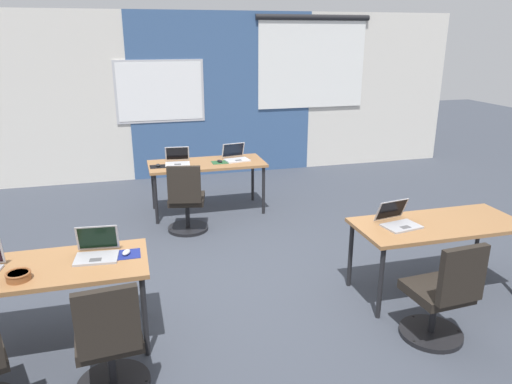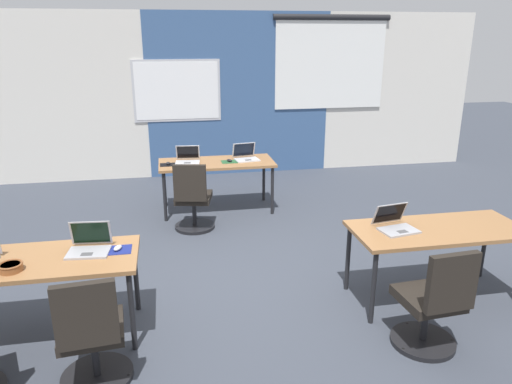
{
  "view_description": "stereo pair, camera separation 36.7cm",
  "coord_description": "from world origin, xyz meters",
  "px_view_note": "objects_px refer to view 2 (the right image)",
  "views": [
    {
      "loc": [
        -1.01,
        -4.22,
        2.41
      ],
      "look_at": [
        0.22,
        0.38,
        0.85
      ],
      "focal_mm": 33.63,
      "sensor_mm": 36.0,
      "label": 1
    },
    {
      "loc": [
        -0.66,
        -4.3,
        2.41
      ],
      "look_at": [
        0.22,
        0.38,
        0.85
      ],
      "focal_mm": 33.63,
      "sensor_mm": 36.0,
      "label": 2
    }
  ],
  "objects_px": {
    "laptop_near_left_inner": "(89,245)",
    "laptop_near_right_inner": "(395,224)",
    "mouse_near_left_inner": "(118,248)",
    "laptop_far_right": "(246,156)",
    "snack_bowl": "(11,267)",
    "laptop_far_left": "(188,159)",
    "desk_near_left": "(35,266)",
    "chair_far_left": "(193,202)",
    "chair_near_left_inner": "(92,340)",
    "desk_near_right": "(438,234)",
    "desk_far_center": "(217,166)",
    "chair_near_right_inner": "(433,308)",
    "mouse_far_right": "(229,160)",
    "mouse_far_left": "(168,163)"
  },
  "relations": [
    {
      "from": "desk_near_left",
      "to": "laptop_near_right_inner",
      "type": "distance_m",
      "value": 3.09
    },
    {
      "from": "laptop_far_left",
      "to": "mouse_near_left_inner",
      "type": "bearing_deg",
      "value": -98.52
    },
    {
      "from": "laptop_near_left_inner",
      "to": "mouse_near_left_inner",
      "type": "relative_size",
      "value": 3.12
    },
    {
      "from": "laptop_far_right",
      "to": "chair_far_left",
      "type": "bearing_deg",
      "value": -146.59
    },
    {
      "from": "laptop_near_left_inner",
      "to": "mouse_far_right",
      "type": "bearing_deg",
      "value": 65.77
    },
    {
      "from": "desk_far_center",
      "to": "chair_near_right_inner",
      "type": "xyz_separation_m",
      "value": [
        1.31,
        -3.53,
        -0.28
      ]
    },
    {
      "from": "laptop_near_right_inner",
      "to": "laptop_far_right",
      "type": "relative_size",
      "value": 1.02
    },
    {
      "from": "laptop_near_right_inner",
      "to": "snack_bowl",
      "type": "bearing_deg",
      "value": 174.01
    },
    {
      "from": "laptop_far_left",
      "to": "mouse_far_left",
      "type": "xyz_separation_m",
      "value": [
        -0.27,
        -0.09,
        -0.03
      ]
    },
    {
      "from": "chair_near_left_inner",
      "to": "snack_bowl",
      "type": "height_order",
      "value": "chair_near_left_inner"
    },
    {
      "from": "mouse_near_left_inner",
      "to": "mouse_far_left",
      "type": "bearing_deg",
      "value": 80.67
    },
    {
      "from": "desk_near_left",
      "to": "chair_near_left_inner",
      "type": "bearing_deg",
      "value": -54.21
    },
    {
      "from": "laptop_near_right_inner",
      "to": "snack_bowl",
      "type": "relative_size",
      "value": 2.14
    },
    {
      "from": "chair_near_left_inner",
      "to": "chair_far_left",
      "type": "bearing_deg",
      "value": -112.79
    },
    {
      "from": "chair_far_left",
      "to": "laptop_near_right_inner",
      "type": "relative_size",
      "value": 2.42
    },
    {
      "from": "laptop_far_right",
      "to": "snack_bowl",
      "type": "distance_m",
      "value": 3.79
    },
    {
      "from": "desk_near_right",
      "to": "desk_far_center",
      "type": "xyz_separation_m",
      "value": [
        -1.75,
        2.8,
        0.0
      ]
    },
    {
      "from": "snack_bowl",
      "to": "desk_near_left",
      "type": "bearing_deg",
      "value": 55.9
    },
    {
      "from": "desk_near_left",
      "to": "laptop_far_right",
      "type": "bearing_deg",
      "value": 52.58
    },
    {
      "from": "laptop_far_left",
      "to": "mouse_far_right",
      "type": "xyz_separation_m",
      "value": [
        0.57,
        -0.09,
        -0.03
      ]
    },
    {
      "from": "desk_near_left",
      "to": "chair_near_right_inner",
      "type": "xyz_separation_m",
      "value": [
        3.06,
        -0.73,
        -0.28
      ]
    },
    {
      "from": "chair_near_left_inner",
      "to": "laptop_far_left",
      "type": "bearing_deg",
      "value": -109.13
    },
    {
      "from": "chair_near_right_inner",
      "to": "desk_near_left",
      "type": "bearing_deg",
      "value": -17.54
    },
    {
      "from": "snack_bowl",
      "to": "chair_near_right_inner",
      "type": "bearing_deg",
      "value": -9.85
    },
    {
      "from": "laptop_near_left_inner",
      "to": "mouse_near_left_inner",
      "type": "xyz_separation_m",
      "value": [
        0.23,
        -0.03,
        -0.03
      ]
    },
    {
      "from": "chair_far_left",
      "to": "chair_near_right_inner",
      "type": "relative_size",
      "value": 1.0
    },
    {
      "from": "chair_near_right_inner",
      "to": "laptop_far_left",
      "type": "bearing_deg",
      "value": -68.52
    },
    {
      "from": "chair_near_left_inner",
      "to": "laptop_far_right",
      "type": "xyz_separation_m",
      "value": [
        1.68,
        3.52,
        0.39
      ]
    },
    {
      "from": "chair_near_left_inner",
      "to": "mouse_far_left",
      "type": "bearing_deg",
      "value": -105.14
    },
    {
      "from": "desk_near_right",
      "to": "desk_far_center",
      "type": "height_order",
      "value": "same"
    },
    {
      "from": "desk_far_center",
      "to": "mouse_far_left",
      "type": "relative_size",
      "value": 15.84
    },
    {
      "from": "mouse_far_left",
      "to": "chair_near_left_inner",
      "type": "distance_m",
      "value": 3.5
    },
    {
      "from": "mouse_far_right",
      "to": "laptop_near_right_inner",
      "type": "bearing_deg",
      "value": -66.68
    },
    {
      "from": "mouse_near_left_inner",
      "to": "laptop_near_right_inner",
      "type": "bearing_deg",
      "value": -0.1
    },
    {
      "from": "chair_far_left",
      "to": "mouse_far_right",
      "type": "distance_m",
      "value": 0.93
    },
    {
      "from": "laptop_near_left_inner",
      "to": "laptop_near_right_inner",
      "type": "distance_m",
      "value": 2.68
    },
    {
      "from": "laptop_far_left",
      "to": "desk_near_right",
      "type": "bearing_deg",
      "value": -47.04
    },
    {
      "from": "chair_near_right_inner",
      "to": "laptop_far_right",
      "type": "relative_size",
      "value": 2.47
    },
    {
      "from": "chair_far_left",
      "to": "chair_near_left_inner",
      "type": "height_order",
      "value": "same"
    },
    {
      "from": "laptop_near_left_inner",
      "to": "laptop_near_right_inner",
      "type": "xyz_separation_m",
      "value": [
        2.68,
        -0.03,
        -0.0
      ]
    },
    {
      "from": "laptop_far_right",
      "to": "mouse_far_right",
      "type": "bearing_deg",
      "value": -168.99
    },
    {
      "from": "mouse_far_left",
      "to": "snack_bowl",
      "type": "distance_m",
      "value": 3.17
    },
    {
      "from": "laptop_far_left",
      "to": "snack_bowl",
      "type": "bearing_deg",
      "value": -110.15
    },
    {
      "from": "desk_far_center",
      "to": "mouse_far_right",
      "type": "distance_m",
      "value": 0.2
    },
    {
      "from": "laptop_near_right_inner",
      "to": "snack_bowl",
      "type": "height_order",
      "value": "laptop_near_right_inner"
    },
    {
      "from": "laptop_near_left_inner",
      "to": "chair_near_left_inner",
      "type": "relative_size",
      "value": 0.39
    },
    {
      "from": "laptop_near_left_inner",
      "to": "laptop_far_right",
      "type": "distance_m",
      "value": 3.28
    },
    {
      "from": "desk_far_center",
      "to": "laptop_near_right_inner",
      "type": "height_order",
      "value": "laptop_near_right_inner"
    },
    {
      "from": "mouse_near_left_inner",
      "to": "chair_near_right_inner",
      "type": "xyz_separation_m",
      "value": [
        2.43,
        -0.78,
        -0.36
      ]
    },
    {
      "from": "desk_near_right",
      "to": "chair_far_left",
      "type": "distance_m",
      "value": 3.02
    }
  ]
}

